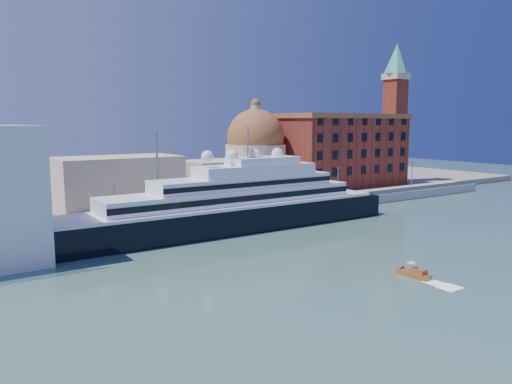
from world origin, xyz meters
TOP-DOWN VIEW (x-y plane):
  - ground at (0.00, 0.00)m, footprint 400.00×400.00m
  - quay at (0.00, 34.00)m, footprint 180.00×10.00m
  - land at (0.00, 75.00)m, footprint 260.00×72.00m
  - quay_fence at (0.00, 29.50)m, footprint 180.00×0.10m
  - superyacht at (-11.90, 23.00)m, footprint 85.16×11.81m
  - service_barge at (-51.44, 20.73)m, footprint 11.63×4.69m
  - water_taxi at (-2.56, -19.62)m, footprint 1.73×5.13m
  - warehouse at (52.00, 52.00)m, footprint 43.00×19.00m
  - campanile at (76.00, 52.00)m, footprint 8.40×8.40m
  - church at (6.39, 57.72)m, footprint 66.00×18.00m
  - lamp_posts at (-12.67, 32.27)m, footprint 120.80×2.40m

SIDE VIEW (x-z plane):
  - ground at x=0.00m, z-range 0.00..0.00m
  - water_taxi at x=-2.56m, z-range -0.63..1.80m
  - service_barge at x=-51.44m, z-range -0.54..2.01m
  - land at x=0.00m, z-range 0.00..2.00m
  - quay at x=0.00m, z-range 0.00..2.50m
  - quay_fence at x=0.00m, z-range 2.50..3.70m
  - superyacht at x=-11.90m, z-range -8.33..17.12m
  - lamp_posts at x=-12.67m, z-range 0.84..18.84m
  - church at x=6.39m, z-range -1.84..23.66m
  - warehouse at x=52.00m, z-range 2.16..25.41m
  - campanile at x=76.00m, z-range 5.26..52.26m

